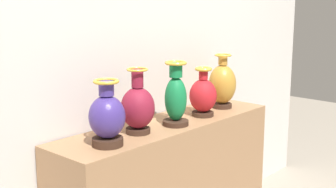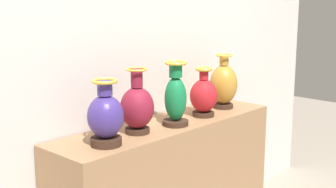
{
  "view_description": "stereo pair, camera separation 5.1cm",
  "coord_description": "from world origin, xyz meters",
  "views": [
    {
      "loc": [
        -2.03,
        -1.82,
        1.61
      ],
      "look_at": [
        0.0,
        0.0,
        1.04
      ],
      "focal_mm": 50.73,
      "sensor_mm": 36.0,
      "label": 1
    },
    {
      "loc": [
        -2.0,
        -1.86,
        1.61
      ],
      "look_at": [
        0.0,
        0.0,
        1.04
      ],
      "focal_mm": 50.73,
      "sensor_mm": 36.0,
      "label": 2
    }
  ],
  "objects": [
    {
      "name": "back_wall",
      "position": [
        0.0,
        0.26,
        1.44
      ],
      "size": [
        3.88,
        0.14,
        2.84
      ],
      "color": "silver",
      "rests_on": "ground_plane"
    },
    {
      "name": "vase_indigo",
      "position": [
        -0.53,
        -0.07,
        1.02
      ],
      "size": [
        0.19,
        0.19,
        0.34
      ],
      "color": "#382319",
      "rests_on": "display_shelf"
    },
    {
      "name": "vase_burgundy",
      "position": [
        -0.27,
        -0.02,
        1.01
      ],
      "size": [
        0.19,
        0.19,
        0.36
      ],
      "color": "#382319",
      "rests_on": "display_shelf"
    },
    {
      "name": "vase_emerald",
      "position": [
        -0.01,
        -0.07,
        1.03
      ],
      "size": [
        0.15,
        0.15,
        0.38
      ],
      "color": "#382319",
      "rests_on": "display_shelf"
    },
    {
      "name": "vase_crimson",
      "position": [
        0.27,
        -0.05,
        1.0
      ],
      "size": [
        0.17,
        0.17,
        0.31
      ],
      "color": "#382319",
      "rests_on": "display_shelf"
    },
    {
      "name": "vase_ochre",
      "position": [
        0.53,
        -0.01,
        1.03
      ],
      "size": [
        0.18,
        0.18,
        0.36
      ],
      "color": "#382319",
      "rests_on": "display_shelf"
    }
  ]
}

